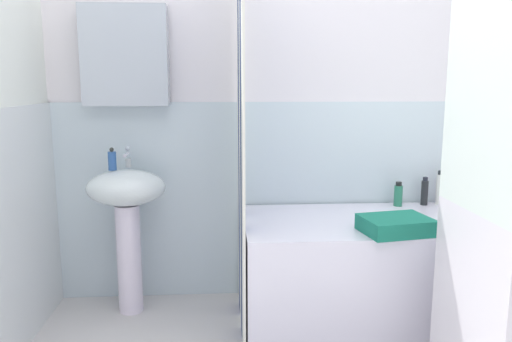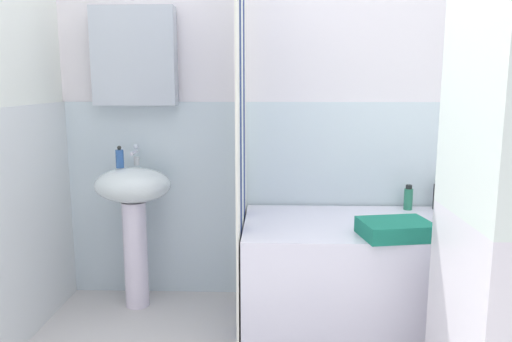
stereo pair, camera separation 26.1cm
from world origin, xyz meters
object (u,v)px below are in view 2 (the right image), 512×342
(body_wash_bottle, at_px, (437,196))
(lotion_bottle, at_px, (408,198))
(sink, at_px, (134,206))
(conditioner_bottle, at_px, (453,193))
(bathtub, at_px, (374,273))
(towel_folded, at_px, (395,229))
(soap_dispenser, at_px, (120,158))
(shampoo_bottle, at_px, (472,194))

(body_wash_bottle, bearing_deg, lotion_bottle, -174.91)
(sink, height_order, conditioner_bottle, sink)
(bathtub, relative_size, towel_folded, 4.31)
(bathtub, height_order, conditioner_bottle, conditioner_bottle)
(conditioner_bottle, height_order, towel_folded, conditioner_bottle)
(soap_dispenser, xyz_separation_m, towel_folded, (1.47, -0.44, -0.27))
(sink, xyz_separation_m, conditioner_bottle, (1.87, 0.13, 0.06))
(soap_dispenser, distance_m, bathtub, 1.56)
(bathtub, relative_size, lotion_bottle, 9.53)
(bathtub, distance_m, towel_folded, 0.42)
(sink, distance_m, bathtub, 1.41)
(lotion_bottle, bearing_deg, conditioner_bottle, 3.34)
(shampoo_bottle, xyz_separation_m, towel_folded, (-0.57, -0.54, -0.06))
(towel_folded, bearing_deg, lotion_bottle, 69.38)
(soap_dispenser, height_order, shampoo_bottle, soap_dispenser)
(body_wash_bottle, bearing_deg, shampoo_bottle, -6.10)
(conditioner_bottle, xyz_separation_m, lotion_bottle, (-0.26, -0.02, -0.03))
(conditioner_bottle, height_order, body_wash_bottle, conditioner_bottle)
(soap_dispenser, height_order, lotion_bottle, soap_dispenser)
(conditioner_bottle, distance_m, lotion_bottle, 0.27)
(bathtub, xyz_separation_m, towel_folded, (0.04, -0.26, 0.33))
(shampoo_bottle, bearing_deg, towel_folded, -136.71)
(bathtub, xyz_separation_m, body_wash_bottle, (0.41, 0.30, 0.37))
(bathtub, height_order, body_wash_bottle, body_wash_bottle)
(soap_dispenser, height_order, towel_folded, soap_dispenser)
(shampoo_bottle, height_order, lotion_bottle, shampoo_bottle)
(towel_folded, bearing_deg, body_wash_bottle, 56.22)
(body_wash_bottle, height_order, towel_folded, body_wash_bottle)
(bathtub, distance_m, body_wash_bottle, 0.63)
(bathtub, xyz_separation_m, conditioner_bottle, (0.50, 0.30, 0.39))
(sink, distance_m, shampoo_bottle, 1.97)
(bathtub, bearing_deg, soap_dispenser, 172.71)
(sink, xyz_separation_m, bathtub, (1.36, -0.18, -0.32))
(soap_dispenser, bearing_deg, body_wash_bottle, 3.76)
(sink, xyz_separation_m, lotion_bottle, (1.60, 0.11, 0.03))
(sink, relative_size, shampoo_bottle, 3.92)
(conditioner_bottle, xyz_separation_m, body_wash_bottle, (-0.09, -0.00, -0.02))
(shampoo_bottle, bearing_deg, lotion_bottle, 179.06)
(shampoo_bottle, relative_size, towel_folded, 0.65)
(shampoo_bottle, xyz_separation_m, conditioner_bottle, (-0.10, 0.02, -0.00))
(lotion_bottle, bearing_deg, soap_dispenser, -176.38)
(bathtub, distance_m, conditioner_bottle, 0.71)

